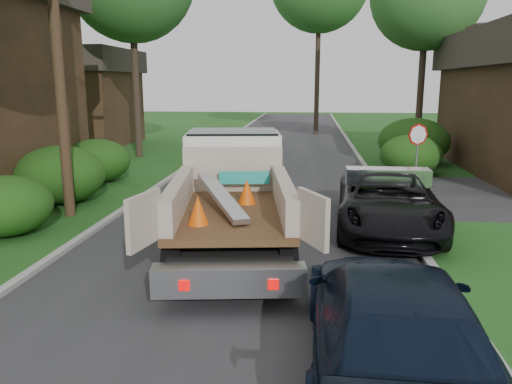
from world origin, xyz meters
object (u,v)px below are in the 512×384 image
object	(u,v)px
stop_sign	(417,144)
flatbed_truck	(233,183)
black_pickup	(388,201)
navy_suv	(392,322)
utility_pole	(56,33)
house_left_far	(71,96)

from	to	relation	value
stop_sign	flatbed_truck	size ratio (longest dim) A/B	0.35
black_pickup	navy_suv	xyz separation A→B (m)	(-1.00, -7.00, 0.01)
utility_pole	house_left_far	size ratio (longest dim) A/B	1.32
stop_sign	black_pickup	xyz separation A→B (m)	(-1.60, -4.50, -1.00)
utility_pole	black_pickup	world-z (taller)	utility_pole
flatbed_truck	navy_suv	size ratio (longest dim) A/B	1.32
house_left_far	flatbed_truck	xyz separation A→B (m)	(13.13, -18.70, -1.64)
utility_pole	navy_suv	distance (m)	11.85
black_pickup	stop_sign	bearing A→B (deg)	74.78
flatbed_truck	house_left_far	bearing A→B (deg)	117.35
utility_pole	stop_sign	bearing A→B (deg)	20.62
utility_pole	navy_suv	xyz separation A→B (m)	(8.08, -7.48, -4.39)
utility_pole	flatbed_truck	distance (m)	6.56
navy_suv	stop_sign	bearing A→B (deg)	-101.35
stop_sign	navy_suv	size ratio (longest dim) A/B	0.46
stop_sign	house_left_far	xyz separation A→B (m)	(-18.70, 13.00, 1.27)
flatbed_truck	black_pickup	xyz separation A→B (m)	(3.97, 1.20, -0.63)
house_left_far	black_pickup	xyz separation A→B (m)	(17.10, -17.50, -2.27)
stop_sign	utility_pole	size ratio (longest dim) A/B	0.25
house_left_far	black_pickup	distance (m)	24.57
utility_pole	house_left_far	world-z (taller)	utility_pole
house_left_far	navy_suv	bearing A→B (deg)	-56.69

